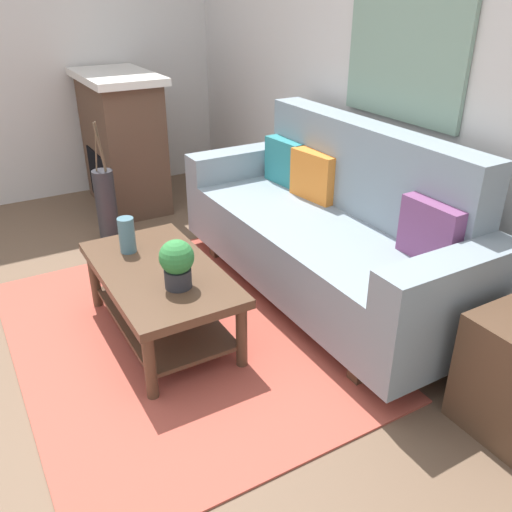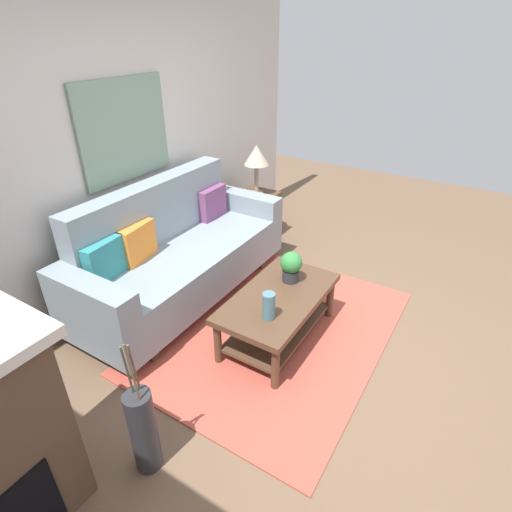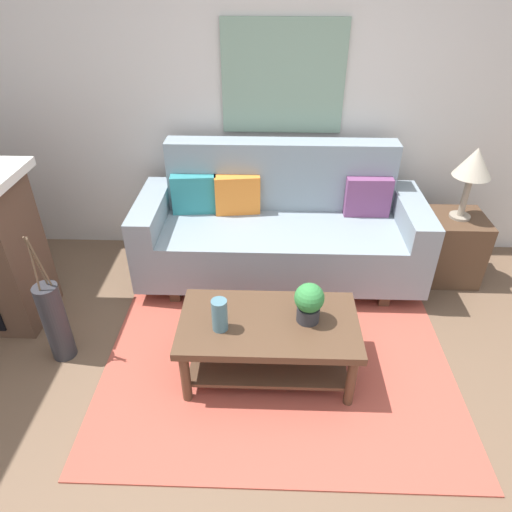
{
  "view_description": "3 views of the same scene",
  "coord_description": "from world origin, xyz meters",
  "px_view_note": "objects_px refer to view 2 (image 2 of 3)",
  "views": [
    {
      "loc": [
        2.47,
        -0.4,
        1.85
      ],
      "look_at": [
        0.14,
        0.95,
        0.47
      ],
      "focal_mm": 38.05,
      "sensor_mm": 36.0,
      "label": 1
    },
    {
      "loc": [
        -2.41,
        -0.79,
        2.29
      ],
      "look_at": [
        0.13,
        0.78,
        0.59
      ],
      "focal_mm": 28.68,
      "sensor_mm": 36.0,
      "label": 2
    },
    {
      "loc": [
        -0.07,
        -1.65,
        2.3
      ],
      "look_at": [
        -0.16,
        1.06,
        0.5
      ],
      "focal_mm": 32.01,
      "sensor_mm": 36.0,
      "label": 3
    }
  ],
  "objects_px": {
    "throw_pillow_plum": "(212,203)",
    "floor_vase": "(144,431)",
    "throw_pillow_orange": "(137,242)",
    "coffee_table": "(278,307)",
    "couch": "(179,255)",
    "potted_plant_tabletop": "(291,266)",
    "tabletop_vase": "(269,306)",
    "table_lamp": "(257,157)",
    "framed_painting": "(125,130)",
    "throw_pillow_teal": "(104,260)",
    "side_table": "(256,216)"
  },
  "relations": [
    {
      "from": "throw_pillow_plum",
      "to": "framed_painting",
      "type": "height_order",
      "value": "framed_painting"
    },
    {
      "from": "floor_vase",
      "to": "couch",
      "type": "bearing_deg",
      "value": 34.3
    },
    {
      "from": "throw_pillow_orange",
      "to": "coffee_table",
      "type": "height_order",
      "value": "throw_pillow_orange"
    },
    {
      "from": "throw_pillow_orange",
      "to": "tabletop_vase",
      "type": "height_order",
      "value": "throw_pillow_orange"
    },
    {
      "from": "coffee_table",
      "to": "table_lamp",
      "type": "relative_size",
      "value": 1.93
    },
    {
      "from": "couch",
      "to": "coffee_table",
      "type": "distance_m",
      "value": 1.11
    },
    {
      "from": "couch",
      "to": "side_table",
      "type": "bearing_deg",
      "value": 0.99
    },
    {
      "from": "couch",
      "to": "throw_pillow_orange",
      "type": "distance_m",
      "value": 0.45
    },
    {
      "from": "throw_pillow_orange",
      "to": "framed_painting",
      "type": "distance_m",
      "value": 0.96
    },
    {
      "from": "throw_pillow_orange",
      "to": "throw_pillow_plum",
      "type": "xyz_separation_m",
      "value": [
        1.04,
        0.0,
        0.0
      ]
    },
    {
      "from": "potted_plant_tabletop",
      "to": "table_lamp",
      "type": "relative_size",
      "value": 0.46
    },
    {
      "from": "coffee_table",
      "to": "throw_pillow_teal",
      "type": "bearing_deg",
      "value": 116.71
    },
    {
      "from": "couch",
      "to": "side_table",
      "type": "height_order",
      "value": "couch"
    },
    {
      "from": "side_table",
      "to": "throw_pillow_teal",
      "type": "bearing_deg",
      "value": 177.25
    },
    {
      "from": "coffee_table",
      "to": "potted_plant_tabletop",
      "type": "distance_m",
      "value": 0.35
    },
    {
      "from": "tabletop_vase",
      "to": "side_table",
      "type": "distance_m",
      "value": 2.16
    },
    {
      "from": "throw_pillow_plum",
      "to": "floor_vase",
      "type": "bearing_deg",
      "value": -152.47
    },
    {
      "from": "throw_pillow_orange",
      "to": "throw_pillow_plum",
      "type": "distance_m",
      "value": 1.04
    },
    {
      "from": "throw_pillow_teal",
      "to": "throw_pillow_orange",
      "type": "bearing_deg",
      "value": 0.0
    },
    {
      "from": "coffee_table",
      "to": "side_table",
      "type": "distance_m",
      "value": 1.87
    },
    {
      "from": "throw_pillow_orange",
      "to": "potted_plant_tabletop",
      "type": "relative_size",
      "value": 1.37
    },
    {
      "from": "throw_pillow_orange",
      "to": "throw_pillow_teal",
      "type": "bearing_deg",
      "value": 180.0
    },
    {
      "from": "couch",
      "to": "potted_plant_tabletop",
      "type": "xyz_separation_m",
      "value": [
        0.16,
        -1.08,
        0.14
      ]
    },
    {
      "from": "throw_pillow_teal",
      "to": "throw_pillow_orange",
      "type": "distance_m",
      "value": 0.35
    },
    {
      "from": "tabletop_vase",
      "to": "throw_pillow_orange",
      "type": "bearing_deg",
      "value": 89.17
    },
    {
      "from": "throw_pillow_teal",
      "to": "tabletop_vase",
      "type": "xyz_separation_m",
      "value": [
        0.33,
        -1.3,
        -0.15
      ]
    },
    {
      "from": "throw_pillow_orange",
      "to": "couch",
      "type": "bearing_deg",
      "value": -19.87
    },
    {
      "from": "throw_pillow_orange",
      "to": "coffee_table",
      "type": "distance_m",
      "value": 1.31
    },
    {
      "from": "table_lamp",
      "to": "floor_vase",
      "type": "bearing_deg",
      "value": -160.4
    },
    {
      "from": "throw_pillow_orange",
      "to": "tabletop_vase",
      "type": "bearing_deg",
      "value": -90.83
    },
    {
      "from": "throw_pillow_teal",
      "to": "table_lamp",
      "type": "xyz_separation_m",
      "value": [
        2.11,
        -0.1,
        0.31
      ]
    },
    {
      "from": "tabletop_vase",
      "to": "potted_plant_tabletop",
      "type": "xyz_separation_m",
      "value": [
        0.53,
        0.09,
        0.04
      ]
    },
    {
      "from": "table_lamp",
      "to": "framed_painting",
      "type": "bearing_deg",
      "value": 162.64
    },
    {
      "from": "throw_pillow_plum",
      "to": "floor_vase",
      "type": "distance_m",
      "value": 2.47
    },
    {
      "from": "potted_plant_tabletop",
      "to": "floor_vase",
      "type": "height_order",
      "value": "potted_plant_tabletop"
    },
    {
      "from": "potted_plant_tabletop",
      "to": "side_table",
      "type": "distance_m",
      "value": 1.7
    },
    {
      "from": "coffee_table",
      "to": "tabletop_vase",
      "type": "distance_m",
      "value": 0.37
    },
    {
      "from": "throw_pillow_teal",
      "to": "floor_vase",
      "type": "distance_m",
      "value": 1.42
    },
    {
      "from": "table_lamp",
      "to": "framed_painting",
      "type": "relative_size",
      "value": 0.6
    },
    {
      "from": "couch",
      "to": "throw_pillow_teal",
      "type": "bearing_deg",
      "value": 169.76
    },
    {
      "from": "throw_pillow_plum",
      "to": "coffee_table",
      "type": "xyz_separation_m",
      "value": [
        -0.77,
        -1.23,
        -0.37
      ]
    },
    {
      "from": "couch",
      "to": "side_table",
      "type": "xyz_separation_m",
      "value": [
        1.42,
        0.02,
        -0.15
      ]
    },
    {
      "from": "throw_pillow_plum",
      "to": "tabletop_vase",
      "type": "distance_m",
      "value": 1.69
    },
    {
      "from": "tabletop_vase",
      "to": "side_table",
      "type": "relative_size",
      "value": 0.37
    },
    {
      "from": "coffee_table",
      "to": "table_lamp",
      "type": "xyz_separation_m",
      "value": [
        1.49,
        1.13,
        0.68
      ]
    },
    {
      "from": "potted_plant_tabletop",
      "to": "coffee_table",
      "type": "bearing_deg",
      "value": -174.93
    },
    {
      "from": "throw_pillow_teal",
      "to": "potted_plant_tabletop",
      "type": "bearing_deg",
      "value": -54.71
    },
    {
      "from": "framed_painting",
      "to": "table_lamp",
      "type": "bearing_deg",
      "value": -17.36
    },
    {
      "from": "throw_pillow_teal",
      "to": "throw_pillow_plum",
      "type": "bearing_deg",
      "value": 0.0
    },
    {
      "from": "couch",
      "to": "floor_vase",
      "type": "relative_size",
      "value": 3.84
    }
  ]
}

